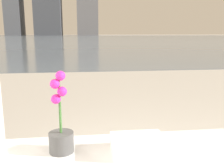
% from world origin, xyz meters
% --- Properties ---
extents(potted_orchid, '(0.12, 0.12, 0.39)m').
position_xyz_m(potted_orchid, '(-0.40, 0.90, 0.67)').
color(potted_orchid, '#4C4C4C').
rests_on(potted_orchid, bathtub).
extents(towel_stack, '(0.25, 0.17, 0.08)m').
position_xyz_m(towel_stack, '(-0.04, 0.84, 0.60)').
color(towel_stack, white).
rests_on(towel_stack, bathtub).
extents(harbor_water, '(180.00, 110.00, 0.01)m').
position_xyz_m(harbor_water, '(0.00, 62.00, 0.01)').
color(harbor_water, slate).
rests_on(harbor_water, ground_plane).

